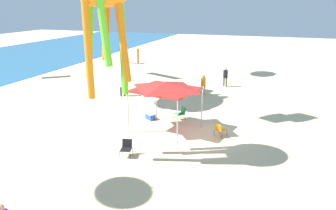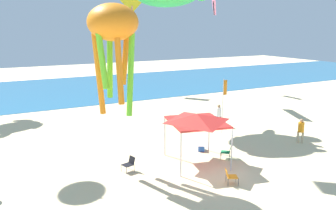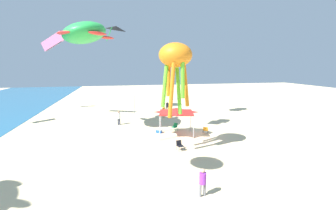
{
  "view_description": "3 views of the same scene",
  "coord_description": "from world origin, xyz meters",
  "px_view_note": "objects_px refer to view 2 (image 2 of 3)",
  "views": [
    {
      "loc": [
        -17.25,
        -4.29,
        7.32
      ],
      "look_at": [
        0.96,
        1.96,
        1.26
      ],
      "focal_mm": 34.95,
      "sensor_mm": 36.0,
      "label": 1
    },
    {
      "loc": [
        -10.46,
        -14.36,
        7.82
      ],
      "look_at": [
        -0.51,
        4.28,
        3.05
      ],
      "focal_mm": 36.95,
      "sensor_mm": 36.0,
      "label": 2
    },
    {
      "loc": [
        -22.19,
        7.52,
        7.33
      ],
      "look_at": [
        1.39,
        2.35,
        3.06
      ],
      "focal_mm": 24.46,
      "sensor_mm": 36.0,
      "label": 3
    }
  ],
  "objects_px": {
    "person_far_stroller": "(301,129)",
    "kite_octopus_orange": "(113,29)",
    "person_beachcomber": "(219,113)",
    "cooler_box": "(201,147)",
    "kite_parafoil_pink": "(214,2)",
    "folding_chair_right_of_tent": "(230,175)",
    "canopy_tent": "(197,118)",
    "folding_chair_left_of_tent": "(227,151)",
    "folding_chair_facing_ocean": "(129,163)",
    "banner_flag": "(223,101)",
    "kite_diamond_yellow": "(132,1)"
  },
  "relations": [
    {
      "from": "kite_diamond_yellow",
      "to": "canopy_tent",
      "type": "bearing_deg",
      "value": 114.79
    },
    {
      "from": "folding_chair_left_of_tent",
      "to": "banner_flag",
      "type": "height_order",
      "value": "banner_flag"
    },
    {
      "from": "person_beachcomber",
      "to": "kite_parafoil_pink",
      "type": "relative_size",
      "value": 0.5
    },
    {
      "from": "person_far_stroller",
      "to": "kite_octopus_orange",
      "type": "bearing_deg",
      "value": 34.56
    },
    {
      "from": "folding_chair_right_of_tent",
      "to": "kite_diamond_yellow",
      "type": "relative_size",
      "value": 0.19
    },
    {
      "from": "cooler_box",
      "to": "person_far_stroller",
      "type": "distance_m",
      "value": 7.21
    },
    {
      "from": "folding_chair_left_of_tent",
      "to": "person_far_stroller",
      "type": "relative_size",
      "value": 0.48
    },
    {
      "from": "folding_chair_right_of_tent",
      "to": "kite_octopus_orange",
      "type": "relative_size",
      "value": 0.14
    },
    {
      "from": "folding_chair_right_of_tent",
      "to": "kite_parafoil_pink",
      "type": "height_order",
      "value": "kite_parafoil_pink"
    },
    {
      "from": "folding_chair_left_of_tent",
      "to": "folding_chair_facing_ocean",
      "type": "height_order",
      "value": "same"
    },
    {
      "from": "banner_flag",
      "to": "kite_octopus_orange",
      "type": "height_order",
      "value": "kite_octopus_orange"
    },
    {
      "from": "kite_parafoil_pink",
      "to": "banner_flag",
      "type": "bearing_deg",
      "value": -172.85
    },
    {
      "from": "canopy_tent",
      "to": "folding_chair_left_of_tent",
      "type": "height_order",
      "value": "canopy_tent"
    },
    {
      "from": "folding_chair_right_of_tent",
      "to": "kite_parafoil_pink",
      "type": "xyz_separation_m",
      "value": [
        10.73,
        16.97,
        9.79
      ]
    },
    {
      "from": "kite_diamond_yellow",
      "to": "kite_octopus_orange",
      "type": "relative_size",
      "value": 0.75
    },
    {
      "from": "folding_chair_facing_ocean",
      "to": "cooler_box",
      "type": "relative_size",
      "value": 1.1
    },
    {
      "from": "canopy_tent",
      "to": "cooler_box",
      "type": "xyz_separation_m",
      "value": [
        1.41,
        1.56,
        -2.49
      ]
    },
    {
      "from": "person_beachcomber",
      "to": "folding_chair_right_of_tent",
      "type": "bearing_deg",
      "value": 92.52
    },
    {
      "from": "person_far_stroller",
      "to": "kite_parafoil_pink",
      "type": "distance_m",
      "value": 17.02
    },
    {
      "from": "person_far_stroller",
      "to": "folding_chair_right_of_tent",
      "type": "bearing_deg",
      "value": 60.76
    },
    {
      "from": "person_far_stroller",
      "to": "person_beachcomber",
      "type": "distance_m",
      "value": 6.61
    },
    {
      "from": "folding_chair_left_of_tent",
      "to": "kite_parafoil_pink",
      "type": "bearing_deg",
      "value": -168.54
    },
    {
      "from": "cooler_box",
      "to": "banner_flag",
      "type": "height_order",
      "value": "banner_flag"
    },
    {
      "from": "canopy_tent",
      "to": "person_beachcomber",
      "type": "bearing_deg",
      "value": 44.67
    },
    {
      "from": "cooler_box",
      "to": "kite_parafoil_pink",
      "type": "relative_size",
      "value": 0.21
    },
    {
      "from": "cooler_box",
      "to": "kite_octopus_orange",
      "type": "distance_m",
      "value": 9.54
    },
    {
      "from": "banner_flag",
      "to": "folding_chair_facing_ocean",
      "type": "bearing_deg",
      "value": -159.78
    },
    {
      "from": "person_beachcomber",
      "to": "kite_parafoil_pink",
      "type": "bearing_deg",
      "value": -85.72
    },
    {
      "from": "folding_chair_facing_ocean",
      "to": "cooler_box",
      "type": "xyz_separation_m",
      "value": [
        5.35,
        0.88,
        -0.27
      ]
    },
    {
      "from": "kite_parafoil_pink",
      "to": "kite_octopus_orange",
      "type": "relative_size",
      "value": 0.6
    },
    {
      "from": "canopy_tent",
      "to": "cooler_box",
      "type": "relative_size",
      "value": 5.32
    },
    {
      "from": "folding_chair_facing_ocean",
      "to": "person_far_stroller",
      "type": "relative_size",
      "value": 0.48
    },
    {
      "from": "banner_flag",
      "to": "person_far_stroller",
      "type": "bearing_deg",
      "value": -51.1
    },
    {
      "from": "person_beachcomber",
      "to": "cooler_box",
      "type": "bearing_deg",
      "value": 79.17
    },
    {
      "from": "person_far_stroller",
      "to": "kite_octopus_orange",
      "type": "distance_m",
      "value": 14.5
    },
    {
      "from": "canopy_tent",
      "to": "folding_chair_facing_ocean",
      "type": "relative_size",
      "value": 4.83
    },
    {
      "from": "cooler_box",
      "to": "kite_parafoil_pink",
      "type": "bearing_deg",
      "value": 52.65
    },
    {
      "from": "folding_chair_right_of_tent",
      "to": "banner_flag",
      "type": "bearing_deg",
      "value": -8.83
    },
    {
      "from": "folding_chair_facing_ocean",
      "to": "banner_flag",
      "type": "distance_m",
      "value": 9.59
    },
    {
      "from": "banner_flag",
      "to": "person_far_stroller",
      "type": "distance_m",
      "value": 5.69
    },
    {
      "from": "canopy_tent",
      "to": "folding_chair_left_of_tent",
      "type": "distance_m",
      "value": 3.02
    },
    {
      "from": "folding_chair_left_of_tent",
      "to": "canopy_tent",
      "type": "bearing_deg",
      "value": -57.02
    },
    {
      "from": "kite_octopus_orange",
      "to": "kite_diamond_yellow",
      "type": "bearing_deg",
      "value": 38.12
    },
    {
      "from": "banner_flag",
      "to": "kite_parafoil_pink",
      "type": "height_order",
      "value": "kite_parafoil_pink"
    },
    {
      "from": "person_beachcomber",
      "to": "kite_parafoil_pink",
      "type": "height_order",
      "value": "kite_parafoil_pink"
    },
    {
      "from": "canopy_tent",
      "to": "folding_chair_left_of_tent",
      "type": "relative_size",
      "value": 4.83
    },
    {
      "from": "person_beachcomber",
      "to": "kite_octopus_orange",
      "type": "relative_size",
      "value": 0.3
    },
    {
      "from": "cooler_box",
      "to": "kite_diamond_yellow",
      "type": "relative_size",
      "value": 0.17
    },
    {
      "from": "folding_chair_facing_ocean",
      "to": "kite_diamond_yellow",
      "type": "distance_m",
      "value": 28.0
    },
    {
      "from": "kite_parafoil_pink",
      "to": "kite_octopus_orange",
      "type": "height_order",
      "value": "kite_parafoil_pink"
    }
  ]
}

